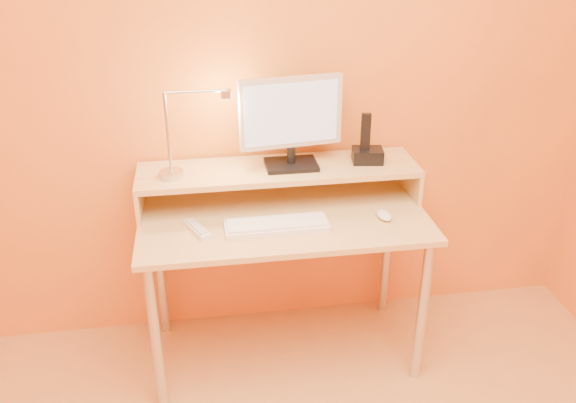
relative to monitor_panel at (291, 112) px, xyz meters
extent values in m
cube|color=orange|center=(-0.05, 0.16, 0.13)|extent=(3.00, 0.04, 2.50)
cylinder|color=silver|center=(-0.60, -0.41, -0.77)|extent=(0.04, 0.04, 0.69)
cylinder|color=silver|center=(0.50, -0.41, -0.77)|extent=(0.04, 0.04, 0.69)
cylinder|color=silver|center=(-0.60, 0.09, -0.77)|extent=(0.04, 0.04, 0.69)
cylinder|color=silver|center=(0.50, 0.09, -0.77)|extent=(0.04, 0.04, 0.69)
cube|color=tan|center=(-0.05, -0.16, -0.41)|extent=(1.20, 0.60, 0.02)
cube|color=tan|center=(-0.65, -0.01, -0.33)|extent=(0.02, 0.30, 0.14)
cube|color=tan|center=(0.54, -0.01, -0.33)|extent=(0.02, 0.30, 0.14)
cube|color=tan|center=(-0.05, -0.01, -0.25)|extent=(1.20, 0.30, 0.02)
cube|color=black|center=(0.00, -0.01, -0.23)|extent=(0.22, 0.16, 0.02)
cylinder|color=black|center=(0.00, -0.01, -0.19)|extent=(0.04, 0.04, 0.07)
cube|color=silver|center=(0.00, 0.00, 0.00)|extent=(0.43, 0.09, 0.30)
cube|color=black|center=(0.00, 0.02, 0.00)|extent=(0.39, 0.06, 0.25)
cube|color=#A9B8D5|center=(0.00, -0.02, 0.00)|extent=(0.39, 0.05, 0.26)
cylinder|color=silver|center=(-0.50, -0.04, -0.23)|extent=(0.10, 0.10, 0.02)
cylinder|color=silver|center=(-0.50, -0.04, -0.05)|extent=(0.01, 0.01, 0.33)
cylinder|color=silver|center=(-0.38, -0.04, 0.12)|extent=(0.24, 0.01, 0.01)
cylinder|color=silver|center=(-0.26, -0.04, 0.10)|extent=(0.04, 0.04, 0.03)
cylinder|color=#FFEAC6|center=(-0.26, -0.04, 0.09)|extent=(0.03, 0.03, 0.00)
cube|color=black|center=(0.34, -0.01, -0.21)|extent=(0.14, 0.12, 0.06)
cube|color=black|center=(0.32, -0.01, -0.10)|extent=(0.04, 0.03, 0.16)
cube|color=#182AFF|center=(0.38, -0.06, -0.21)|extent=(0.01, 0.00, 0.04)
cube|color=silver|center=(-0.10, -0.26, -0.39)|extent=(0.42, 0.14, 0.02)
ellipsoid|color=silver|center=(0.35, -0.24, -0.38)|extent=(0.06, 0.10, 0.03)
cube|color=silver|center=(-0.42, -0.23, -0.39)|extent=(0.11, 0.17, 0.02)
camera|label=1|loc=(-0.38, -2.35, 0.78)|focal=37.56mm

